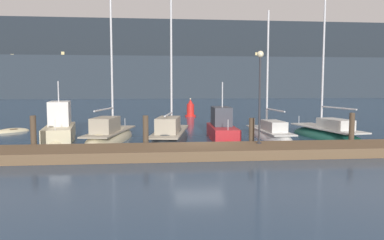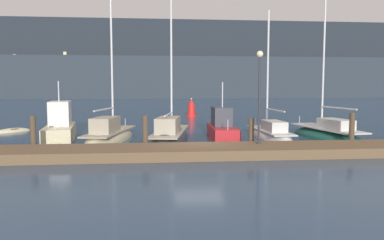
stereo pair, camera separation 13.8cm
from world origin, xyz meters
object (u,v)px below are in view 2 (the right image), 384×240
Objects in this scene: motorboat_berth_1 at (60,133)px; motorboat_berth_4 at (222,132)px; rowboat_adrift at (13,132)px; channel_buoy at (191,110)px; sailboat_berth_6 at (327,136)px; sailboat_berth_5 at (270,136)px; sailboat_berth_3 at (170,138)px; dock_lamppost at (259,83)px; sailboat_berth_2 at (110,138)px.

motorboat_berth_1 is 9.96m from motorboat_berth_4.
motorboat_berth_1 is 2.30× the size of rowboat_adrift.
motorboat_berth_1 is at bearing 178.32° from motorboat_berth_4.
sailboat_berth_6 is at bearing -68.61° from channel_buoy.
motorboat_berth_1 is 1.11× the size of motorboat_berth_4.
rowboat_adrift is at bearing 165.17° from sailboat_berth_5.
sailboat_berth_3 reaches higher than sailboat_berth_5.
dock_lamppost reaches higher than motorboat_berth_4.
motorboat_berth_4 is at bearing -179.28° from sailboat_berth_5.
sailboat_berth_5 is 4.40× the size of channel_buoy.
sailboat_berth_2 is 2.11× the size of motorboat_berth_4.
sailboat_berth_3 is 9.81m from sailboat_berth_6.
sailboat_berth_6 is 5.04× the size of channel_buoy.
sailboat_berth_2 reaches higher than motorboat_berth_1.
rowboat_adrift is (-15.22, 9.81, -3.42)m from dock_lamppost.
dock_lamppost reaches higher than channel_buoy.
sailboat_berth_6 is (16.47, -1.02, -0.27)m from motorboat_berth_1.
sailboat_berth_3 is at bearing -99.50° from channel_buoy.
dock_lamppost is (1.25, -21.99, 2.68)m from channel_buoy.
sailboat_berth_3 reaches higher than channel_buoy.
rowboat_adrift is at bearing -138.93° from channel_buoy.
sailboat_berth_6 is 7.88m from dock_lamppost.
motorboat_berth_1 is at bearing -44.84° from rowboat_adrift.
motorboat_berth_1 is 6.74m from sailboat_berth_3.
rowboat_adrift is (-7.45, 5.04, -0.14)m from sailboat_berth_2.
motorboat_berth_4 is at bearing 173.66° from sailboat_berth_6.
rowboat_adrift is (-13.98, -12.18, -0.74)m from channel_buoy.
sailboat_berth_5 reaches higher than motorboat_berth_1.
sailboat_berth_5 reaches higher than rowboat_adrift.
motorboat_berth_4 reaches higher than rowboat_adrift.
sailboat_berth_5 is at bearing -14.83° from rowboat_adrift.
sailboat_berth_2 is at bearing -176.70° from motorboat_berth_4.
sailboat_berth_3 is at bearing -4.65° from sailboat_berth_2.
sailboat_berth_6 is 4.03× the size of rowboat_adrift.
rowboat_adrift is (-4.38, 4.35, -0.41)m from motorboat_berth_1.
motorboat_berth_4 is at bearing 11.84° from sailboat_berth_3.
channel_buoy is at bearing 91.21° from motorboat_berth_4.
rowboat_adrift is (-14.33, 4.65, -0.38)m from motorboat_berth_4.
rowboat_adrift is at bearing 154.22° from sailboat_berth_3.
channel_buoy is at bearing 93.25° from dock_lamppost.
motorboat_berth_4 is 3.08m from sailboat_berth_5.
channel_buoy is (-0.36, 16.82, 0.35)m from motorboat_berth_4.
motorboat_berth_4 is 2.59× the size of channel_buoy.
sailboat_berth_5 is (6.36, 0.73, -0.03)m from sailboat_berth_3.
motorboat_berth_4 is 16.83m from channel_buoy.
sailboat_berth_5 is 17.14m from channel_buoy.
channel_buoy is 22.18m from dock_lamppost.
sailboat_berth_3 is (3.59, -0.29, -0.00)m from sailboat_berth_2.
motorboat_berth_4 is (6.88, 0.40, 0.24)m from sailboat_berth_2.
motorboat_berth_1 reaches higher than channel_buoy.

